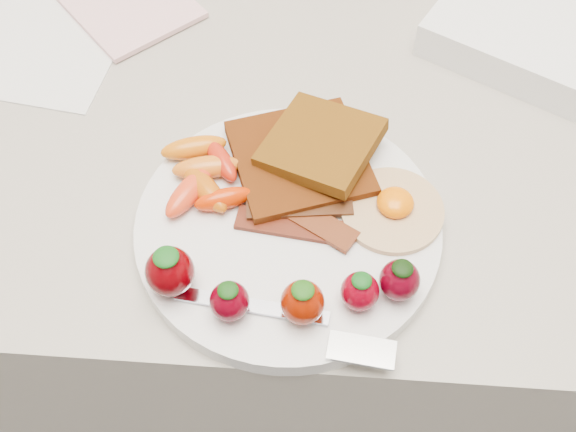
{
  "coord_description": "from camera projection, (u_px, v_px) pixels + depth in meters",
  "views": [
    {
      "loc": [
        0.01,
        1.18,
        1.44
      ],
      "look_at": [
        -0.01,
        1.53,
        0.93
      ],
      "focal_mm": 45.0,
      "sensor_mm": 36.0,
      "label": 1
    }
  ],
  "objects": [
    {
      "name": "paper_sheet",
      "position": [
        49.0,
        24.0,
        0.8
      ],
      "size": [
        0.21,
        0.26,
        0.0
      ],
      "primitive_type": "cube",
      "rotation": [
        0.0,
        0.0,
        -0.15
      ],
      "color": "white",
      "rests_on": "counter"
    },
    {
      "name": "counter",
      "position": [
        305.0,
        300.0,
        1.11
      ],
      "size": [
        2.0,
        0.6,
        0.9
      ],
      "primitive_type": "cube",
      "color": "gray",
      "rests_on": "ground"
    },
    {
      "name": "toast_upper",
      "position": [
        321.0,
        143.0,
        0.66
      ],
      "size": [
        0.12,
        0.12,
        0.02
      ],
      "primitive_type": "cube",
      "rotation": [
        0.0,
        -0.1,
        -0.42
      ],
      "color": "#361805",
      "rests_on": "toast_lower"
    },
    {
      "name": "strawberries",
      "position": [
        276.0,
        287.0,
        0.57
      ],
      "size": [
        0.22,
        0.06,
        0.05
      ],
      "color": "#4F0004",
      "rests_on": "plate"
    },
    {
      "name": "fork",
      "position": [
        301.0,
        326.0,
        0.57
      ],
      "size": [
        0.18,
        0.06,
        0.0
      ],
      "color": "silver",
      "rests_on": "plate"
    },
    {
      "name": "fried_egg",
      "position": [
        393.0,
        208.0,
        0.63
      ],
      "size": [
        0.11,
        0.11,
        0.02
      ],
      "color": "beige",
      "rests_on": "plate"
    },
    {
      "name": "plate",
      "position": [
        288.0,
        228.0,
        0.64
      ],
      "size": [
        0.27,
        0.27,
        0.02
      ],
      "primitive_type": "cylinder",
      "color": "white",
      "rests_on": "counter"
    },
    {
      "name": "toast_lower",
      "position": [
        300.0,
        159.0,
        0.66
      ],
      "size": [
        0.15,
        0.15,
        0.01
      ],
      "primitive_type": "cube",
      "rotation": [
        0.0,
        0.0,
        0.35
      ],
      "color": "black",
      "rests_on": "plate"
    },
    {
      "name": "baby_carrots",
      "position": [
        205.0,
        175.0,
        0.65
      ],
      "size": [
        0.1,
        0.1,
        0.02
      ],
      "color": "orange",
      "rests_on": "plate"
    },
    {
      "name": "bacon_strips",
      "position": [
        299.0,
        216.0,
        0.63
      ],
      "size": [
        0.11,
        0.07,
        0.01
      ],
      "color": "black",
      "rests_on": "plate"
    }
  ]
}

